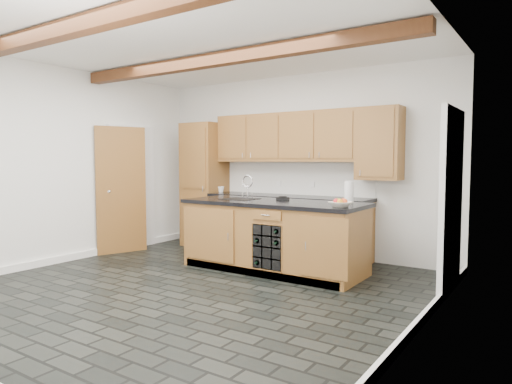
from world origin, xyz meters
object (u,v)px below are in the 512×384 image
Objects in this scene: island at (273,236)px; kitchen_scale at (283,198)px; fruit_bowl at (341,204)px; paper_towel at (349,192)px.

kitchen_scale reaches higher than island.
kitchen_scale is 1.12m from fruit_bowl.
island is 13.13× the size of kitchen_scale.
fruit_bowl is at bearing -11.43° from island.
fruit_bowl is at bearing -78.46° from paper_towel.
paper_towel is at bearing -13.94° from kitchen_scale.
kitchen_scale is 0.74× the size of fruit_bowl.
fruit_bowl is 0.91× the size of paper_towel.
fruit_bowl is 0.52m from paper_towel.
island is 1.17m from fruit_bowl.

